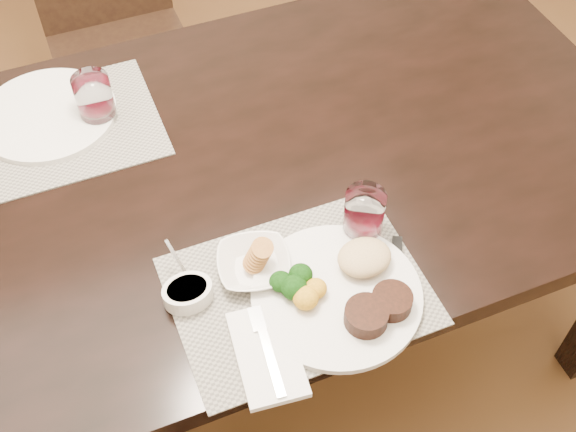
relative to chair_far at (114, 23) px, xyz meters
name	(u,v)px	position (x,y,z in m)	size (l,w,h in m)	color
ground_plane	(222,350)	(0.00, -0.93, -0.50)	(4.50, 4.50, 0.00)	#4C2E18
dining_table	(201,202)	(0.00, -0.93, 0.16)	(2.00, 1.00, 0.75)	black
chair_far	(114,23)	(0.00, 0.00, 0.00)	(0.42, 0.42, 0.90)	black
placemat_near	(298,291)	(0.09, -1.28, 0.25)	(0.46, 0.34, 0.00)	gray
placemat_far	(53,131)	(-0.25, -0.68, 0.25)	(0.46, 0.34, 0.00)	gray
dinner_plate	(345,290)	(0.16, -1.32, 0.27)	(0.31, 0.31, 0.06)	silver
napkin_fork	(267,354)	(-0.01, -1.38, 0.26)	(0.13, 0.20, 0.02)	white
steak_knife	(391,247)	(0.29, -1.26, 0.26)	(0.08, 0.21, 0.01)	silver
cracker_bowl	(254,264)	(0.03, -1.20, 0.27)	(0.16, 0.16, 0.06)	silver
sauce_ramekin	(188,293)	(-0.11, -1.22, 0.27)	(0.09, 0.14, 0.07)	silver
wine_glass_near	(364,216)	(0.26, -1.20, 0.30)	(0.08, 0.08, 0.11)	silver
far_plate	(48,114)	(-0.25, -0.64, 0.26)	(0.30, 0.30, 0.01)	silver
wine_glass_far	(95,100)	(-0.15, -0.68, 0.30)	(0.08, 0.08, 0.11)	silver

